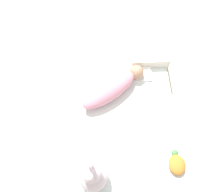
{
  "coord_description": "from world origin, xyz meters",
  "views": [
    {
      "loc": [
        -0.7,
        0.05,
        1.72
      ],
      "look_at": [
        0.04,
        0.02,
        0.25
      ],
      "focal_mm": 35.0,
      "sensor_mm": 36.0,
      "label": 1
    }
  ],
  "objects_px": {
    "swaddled_baby": "(113,88)",
    "bunny_plush": "(93,176)",
    "turtle_plush": "(177,164)",
    "pillow": "(148,49)"
  },
  "relations": [
    {
      "from": "pillow",
      "to": "bunny_plush",
      "type": "height_order",
      "value": "bunny_plush"
    },
    {
      "from": "bunny_plush",
      "to": "turtle_plush",
      "type": "distance_m",
      "value": 0.56
    },
    {
      "from": "swaddled_baby",
      "to": "turtle_plush",
      "type": "bearing_deg",
      "value": -90.04
    },
    {
      "from": "swaddled_baby",
      "to": "pillow",
      "type": "relative_size",
      "value": 1.58
    },
    {
      "from": "turtle_plush",
      "to": "pillow",
      "type": "bearing_deg",
      "value": 5.02
    },
    {
      "from": "pillow",
      "to": "bunny_plush",
      "type": "relative_size",
      "value": 0.92
    },
    {
      "from": "pillow",
      "to": "turtle_plush",
      "type": "xyz_separation_m",
      "value": [
        -0.95,
        -0.08,
        -0.01
      ]
    },
    {
      "from": "swaddled_baby",
      "to": "bunny_plush",
      "type": "relative_size",
      "value": 1.46
    },
    {
      "from": "bunny_plush",
      "to": "turtle_plush",
      "type": "bearing_deg",
      "value": -83.19
    },
    {
      "from": "swaddled_baby",
      "to": "pillow",
      "type": "xyz_separation_m",
      "value": [
        0.38,
        -0.32,
        -0.02
      ]
    }
  ]
}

